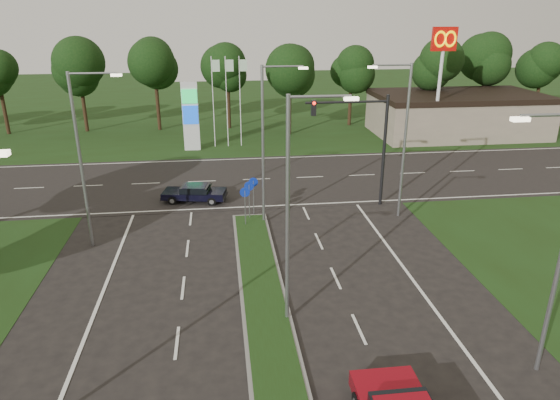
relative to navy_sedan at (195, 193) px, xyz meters
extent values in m
cube|color=#1B3210|center=(3.35, 35.00, -0.59)|extent=(160.00, 50.00, 0.02)
cube|color=black|center=(3.35, 4.00, -0.59)|extent=(160.00, 12.00, 0.02)
cube|color=slate|center=(3.35, -16.00, -0.53)|extent=(2.00, 26.00, 0.12)
cube|color=gray|center=(25.35, 16.00, 1.41)|extent=(16.00, 9.00, 4.00)
cylinder|color=gray|center=(4.15, -14.00, 3.91)|extent=(0.16, 0.16, 9.00)
cylinder|color=gray|center=(5.25, -14.00, 8.31)|extent=(2.20, 0.10, 0.10)
cube|color=#FFF2CC|center=(6.35, -14.00, 8.21)|extent=(0.50, 0.22, 0.12)
cylinder|color=gray|center=(4.15, -4.00, 3.91)|extent=(0.16, 0.16, 9.00)
cylinder|color=gray|center=(5.25, -4.00, 8.31)|extent=(2.20, 0.10, 0.10)
cube|color=#FFF2CC|center=(6.35, -4.00, 8.21)|extent=(0.50, 0.22, 0.12)
cylinder|color=gray|center=(-5.15, -6.00, 3.91)|extent=(0.16, 0.16, 9.00)
cylinder|color=gray|center=(-4.05, -6.00, 8.31)|extent=(2.20, 0.10, 0.10)
cube|color=#FFF2CC|center=(-2.95, -6.00, 8.21)|extent=(0.50, 0.22, 0.12)
cylinder|color=gray|center=(12.35, -4.00, 3.91)|extent=(0.16, 0.16, 9.00)
cylinder|color=gray|center=(11.25, -4.00, 8.31)|extent=(2.20, 0.10, 0.10)
cube|color=#FFF2CC|center=(10.15, -4.00, 8.21)|extent=(0.50, 0.22, 0.12)
cylinder|color=gray|center=(11.25, -18.00, 8.31)|extent=(2.20, 0.10, 0.10)
cube|color=#FFF2CC|center=(10.15, -18.00, 8.21)|extent=(0.50, 0.22, 0.12)
cylinder|color=black|center=(11.85, -2.00, 2.91)|extent=(0.20, 0.20, 7.00)
cylinder|color=black|center=(9.35, -2.00, 6.01)|extent=(5.00, 0.14, 0.14)
cube|color=black|center=(7.35, -2.00, 5.71)|extent=(0.28, 0.28, 0.90)
sphere|color=#FF190C|center=(7.35, -2.18, 6.01)|extent=(0.20, 0.20, 0.20)
cylinder|color=gray|center=(3.05, -4.50, 0.51)|extent=(0.06, 0.06, 2.20)
cylinder|color=#0C26A5|center=(3.05, -4.50, 1.51)|extent=(0.56, 0.04, 0.56)
cylinder|color=gray|center=(3.35, -3.50, 0.51)|extent=(0.06, 0.06, 2.20)
cylinder|color=#0C26A5|center=(3.35, -3.50, 1.51)|extent=(0.56, 0.04, 0.56)
cylinder|color=gray|center=(3.65, -2.80, 0.51)|extent=(0.06, 0.06, 2.20)
cylinder|color=#0C26A5|center=(3.65, -2.80, 1.51)|extent=(0.56, 0.04, 0.56)
cube|color=silver|center=(-0.65, 13.00, 2.41)|extent=(1.40, 0.30, 6.00)
cube|color=#0CA53F|center=(-0.65, 12.82, 4.21)|extent=(1.30, 0.08, 1.20)
cube|color=#0C3FBF|center=(-0.65, 12.82, 2.61)|extent=(1.30, 0.08, 1.60)
cylinder|color=silver|center=(1.35, 14.00, 3.41)|extent=(0.08, 0.08, 8.00)
cube|color=#B2D8B2|center=(1.70, 14.00, 6.61)|extent=(0.70, 0.02, 1.00)
cylinder|color=silver|center=(2.55, 14.00, 3.41)|extent=(0.08, 0.08, 8.00)
cube|color=#B2D8B2|center=(2.90, 14.00, 6.61)|extent=(0.70, 0.02, 1.00)
cylinder|color=silver|center=(3.75, 14.00, 3.41)|extent=(0.08, 0.08, 8.00)
cube|color=#B2D8B2|center=(4.10, 14.00, 6.61)|extent=(0.70, 0.02, 1.00)
cylinder|color=silver|center=(21.35, 12.00, 4.41)|extent=(0.30, 0.30, 10.00)
cube|color=#BF0C07|center=(21.35, 12.00, 8.81)|extent=(2.20, 0.35, 2.00)
torus|color=#FFC600|center=(20.90, 11.78, 8.81)|extent=(1.06, 0.16, 1.06)
torus|color=#FFC600|center=(21.80, 11.78, 8.81)|extent=(1.06, 0.16, 1.06)
cylinder|color=black|center=(3.35, 20.00, 1.61)|extent=(0.36, 0.36, 4.40)
sphere|color=black|center=(3.35, 20.00, 5.91)|extent=(6.00, 6.00, 6.00)
sphere|color=black|center=(3.65, 19.80, 6.91)|extent=(4.80, 4.80, 4.80)
cylinder|color=black|center=(7.52, -19.22, -0.24)|extent=(0.23, 0.70, 0.70)
cube|color=black|center=(-0.02, 0.00, -0.09)|extent=(4.22, 2.33, 0.41)
cube|color=black|center=(0.06, -0.01, 0.30)|extent=(1.98, 1.68, 0.38)
cube|color=black|center=(0.06, -0.01, 0.49)|extent=(1.65, 1.54, 0.04)
cylinder|color=black|center=(-1.41, -0.49, -0.31)|extent=(0.59, 0.28, 0.56)
cylinder|color=black|center=(-1.14, 0.96, -0.31)|extent=(0.59, 0.28, 0.56)
cylinder|color=black|center=(1.10, -0.95, -0.31)|extent=(0.59, 0.28, 0.56)
cylinder|color=black|center=(1.37, 0.50, -0.31)|extent=(0.59, 0.28, 0.56)
camera|label=1|loc=(1.77, -30.90, 11.04)|focal=32.00mm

